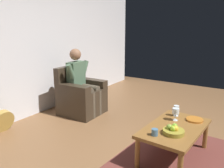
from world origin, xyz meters
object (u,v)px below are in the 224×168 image
(coffee_table, at_px, (175,131))
(wine_glass_far, at_px, (176,109))
(guitar, at_px, (2,119))
(wine_glass_near, at_px, (176,112))
(candle_jar, at_px, (155,132))
(person_seated, at_px, (81,80))
(fruit_bowl, at_px, (173,131))
(armchair, at_px, (81,97))
(decorative_dish, at_px, (195,120))

(coffee_table, height_order, wine_glass_far, wine_glass_far)
(guitar, distance_m, wine_glass_near, 2.67)
(wine_glass_near, bearing_deg, candle_jar, -5.95)
(person_seated, xyz_separation_m, fruit_bowl, (0.77, 2.03, -0.20))
(candle_jar, bearing_deg, armchair, -116.11)
(fruit_bowl, bearing_deg, coffee_table, -168.29)
(guitar, bearing_deg, wine_glass_near, 110.71)
(fruit_bowl, height_order, decorative_dish, fruit_bowl)
(wine_glass_far, xyz_separation_m, candle_jar, (0.72, -0.02, -0.07))
(guitar, xyz_separation_m, wine_glass_far, (-1.10, 2.43, 0.31))
(armchair, bearing_deg, person_seated, 90.00)
(fruit_bowl, xyz_separation_m, candle_jar, (0.16, -0.17, 0.00))
(armchair, height_order, fruit_bowl, armchair)
(person_seated, xyz_separation_m, candle_jar, (0.93, 1.86, -0.20))
(person_seated, height_order, decorative_dish, person_seated)
(coffee_table, relative_size, fruit_bowl, 4.32)
(guitar, xyz_separation_m, wine_glass_near, (-0.94, 2.48, 0.33))
(guitar, distance_m, decorative_dish, 2.91)
(wine_glass_far, relative_size, decorative_dish, 0.68)
(coffee_table, xyz_separation_m, wine_glass_near, (-0.20, -0.07, 0.18))
(wine_glass_far, bearing_deg, person_seated, -96.32)
(person_seated, bearing_deg, fruit_bowl, 67.76)
(guitar, bearing_deg, decorative_dish, 111.61)
(armchair, relative_size, candle_jar, 11.29)
(coffee_table, height_order, wine_glass_near, wine_glass_near)
(armchair, distance_m, guitar, 1.41)
(armchair, height_order, candle_jar, armchair)
(wine_glass_far, bearing_deg, fruit_bowl, 14.87)
(person_seated, distance_m, guitar, 1.49)
(coffee_table, xyz_separation_m, fruit_bowl, (0.20, 0.04, 0.10))
(coffee_table, bearing_deg, candle_jar, -19.06)
(guitar, distance_m, candle_jar, 2.46)
(wine_glass_far, bearing_deg, decorative_dish, 83.98)
(coffee_table, height_order, guitar, guitar)
(coffee_table, bearing_deg, decorative_dish, 155.14)
(coffee_table, xyz_separation_m, decorative_dish, (-0.33, 0.15, 0.07))
(wine_glass_far, bearing_deg, guitar, -65.76)
(guitar, bearing_deg, wine_glass_far, 114.24)
(wine_glass_far, distance_m, decorative_dish, 0.28)
(armchair, height_order, decorative_dish, armchair)
(coffee_table, distance_m, guitar, 2.65)
(decorative_dish, height_order, candle_jar, candle_jar)
(guitar, bearing_deg, armchair, 158.14)
(coffee_table, height_order, decorative_dish, decorative_dish)
(wine_glass_near, xyz_separation_m, wine_glass_far, (-0.16, -0.04, -0.02))
(wine_glass_far, height_order, candle_jar, wine_glass_far)
(person_seated, xyz_separation_m, wine_glass_far, (0.21, 1.88, -0.13))
(armchair, height_order, coffee_table, armchair)
(person_seated, xyz_separation_m, wine_glass_near, (0.37, 1.92, -0.12))
(coffee_table, relative_size, candle_jar, 13.70)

